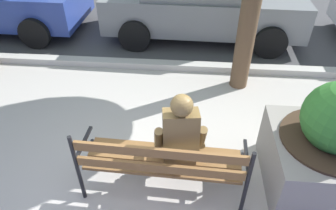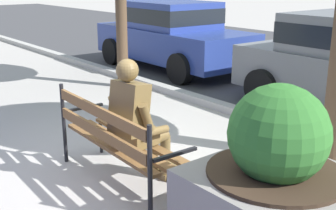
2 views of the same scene
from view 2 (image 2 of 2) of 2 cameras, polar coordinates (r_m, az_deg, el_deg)
The scene contains 6 objects.
ground_plane at distance 4.80m, azimuth -8.95°, elevation -9.89°, with size 80.00×80.00×0.00m, color #ADA8A0.
curb_stone at distance 6.59m, azimuth 13.32°, elevation -2.14°, with size 60.00×0.20×0.12m, color #B2AFA8.
park_bench at distance 4.50m, azimuth -7.09°, elevation -4.14°, with size 1.82×0.60×0.95m.
bronze_statue_seated at distance 4.42m, azimuth -3.53°, elevation -2.70°, with size 0.61×0.82×1.37m.
concrete_planter at distance 3.47m, azimuth 13.75°, elevation -10.77°, with size 1.17×1.17×1.39m.
parked_car_blue at distance 10.31m, azimuth 0.39°, elevation 9.44°, with size 4.14×2.00×1.56m.
Camera 2 is at (3.76, -2.10, 2.13)m, focal length 46.54 mm.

